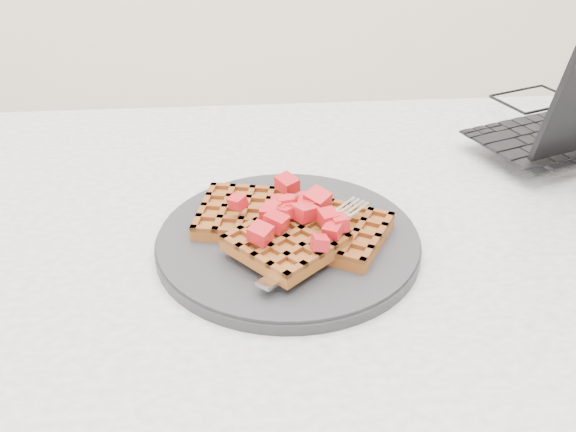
% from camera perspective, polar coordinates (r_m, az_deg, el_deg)
% --- Properties ---
extents(table, '(1.20, 0.80, 0.75)m').
position_cam_1_polar(table, '(0.79, 4.57, -8.73)').
color(table, silver).
rests_on(table, ground).
extents(plate, '(0.29, 0.29, 0.02)m').
position_cam_1_polar(plate, '(0.70, -0.00, -2.24)').
color(plate, black).
rests_on(plate, table).
extents(waffles, '(0.22, 0.20, 0.03)m').
position_cam_1_polar(waffles, '(0.68, 0.04, -1.07)').
color(waffles, '#924F1F').
rests_on(waffles, plate).
extents(strawberry_pile, '(0.15, 0.15, 0.02)m').
position_cam_1_polar(strawberry_pile, '(0.67, -0.00, 1.01)').
color(strawberry_pile, maroon).
rests_on(strawberry_pile, waffles).
extents(fork, '(0.14, 0.15, 0.02)m').
position_cam_1_polar(fork, '(0.66, 3.07, -2.58)').
color(fork, silver).
rests_on(fork, plate).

